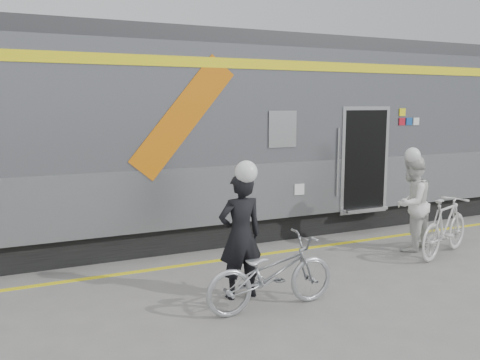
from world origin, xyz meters
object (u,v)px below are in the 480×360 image
woman (411,203)px  bicycle_right (445,226)px  man (240,236)px  bicycle_left (271,273)px

woman → bicycle_right: bearing=98.1°
man → bicycle_right: bearing=-176.9°
man → bicycle_right: man is taller
man → bicycle_right: (4.19, 0.26, -0.36)m
man → woman: man is taller
woman → bicycle_right: 0.72m
woman → bicycle_right: size_ratio=0.99×
bicycle_right → man: bearing=73.0°
man → woman: (3.89, 0.81, -0.01)m
bicycle_right → bicycle_left: bearing=81.0°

